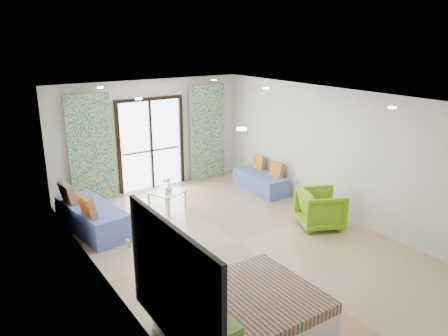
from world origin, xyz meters
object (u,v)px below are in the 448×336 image
armchair (321,207)px  daybed_right (261,181)px  coffee_table (167,193)px  bed (243,315)px  daybed_left (91,217)px

armchair → daybed_right: bearing=16.6°
coffee_table → daybed_right: bearing=-3.5°
bed → daybed_left: size_ratio=0.95×
coffee_table → armchair: size_ratio=1.01×
daybed_left → armchair: size_ratio=2.36×
daybed_left → daybed_right: size_ratio=1.24×
bed → daybed_left: 4.21m
daybed_right → coffee_table: daybed_right is taller
bed → coffee_table: (1.09, 4.32, 0.11)m
daybed_right → daybed_left: bearing=-177.6°
daybed_right → coffee_table: (-2.50, 0.15, 0.14)m
daybed_right → armchair: bearing=-96.0°
bed → armchair: bearing=29.2°
bed → daybed_right: 5.50m
armchair → coffee_table: bearing=65.6°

